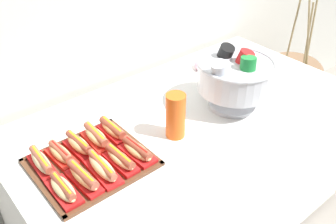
{
  "coord_description": "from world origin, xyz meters",
  "views": [
    {
      "loc": [
        -0.94,
        -0.99,
        1.68
      ],
      "look_at": [
        -0.08,
        0.05,
        0.75
      ],
      "focal_mm": 40.2,
      "sensor_mm": 36.0,
      "label": 1
    }
  ],
  "objects_px": {
    "hot_dog_0": "(63,189)",
    "hot_dog_4": "(137,151)",
    "hot_dog_1": "(83,178)",
    "buffet_table": "(187,170)",
    "hot_dog_2": "(102,168)",
    "hot_dog_5": "(42,162)",
    "hot_dog_7": "(79,145)",
    "floor_vase": "(287,100)",
    "hot_dog_8": "(96,137)",
    "hot_dog_9": "(113,130)",
    "punch_bowl": "(235,75)",
    "donut": "(207,65)",
    "cup_stack": "(176,116)",
    "hot_dog_6": "(61,154)",
    "serving_tray": "(91,163)",
    "hot_dog_3": "(120,159)"
  },
  "relations": [
    {
      "from": "serving_tray",
      "to": "hot_dog_5",
      "type": "distance_m",
      "value": 0.17
    },
    {
      "from": "hot_dog_3",
      "to": "punch_bowl",
      "type": "distance_m",
      "value": 0.62
    },
    {
      "from": "buffet_table",
      "to": "hot_dog_3",
      "type": "relative_size",
      "value": 9.86
    },
    {
      "from": "hot_dog_5",
      "to": "hot_dog_6",
      "type": "height_order",
      "value": "hot_dog_5"
    },
    {
      "from": "hot_dog_7",
      "to": "cup_stack",
      "type": "height_order",
      "value": "cup_stack"
    },
    {
      "from": "floor_vase",
      "to": "serving_tray",
      "type": "distance_m",
      "value": 1.68
    },
    {
      "from": "cup_stack",
      "to": "donut",
      "type": "relative_size",
      "value": 1.41
    },
    {
      "from": "floor_vase",
      "to": "hot_dog_8",
      "type": "xyz_separation_m",
      "value": [
        -1.52,
        -0.11,
        0.5
      ]
    },
    {
      "from": "buffet_table",
      "to": "donut",
      "type": "distance_m",
      "value": 0.56
    },
    {
      "from": "floor_vase",
      "to": "hot_dog_2",
      "type": "relative_size",
      "value": 6.18
    },
    {
      "from": "buffet_table",
      "to": "punch_bowl",
      "type": "xyz_separation_m",
      "value": [
        0.18,
        -0.08,
        0.51
      ]
    },
    {
      "from": "buffet_table",
      "to": "hot_dog_4",
      "type": "relative_size",
      "value": 9.67
    },
    {
      "from": "buffet_table",
      "to": "hot_dog_4",
      "type": "height_order",
      "value": "hot_dog_4"
    },
    {
      "from": "serving_tray",
      "to": "hot_dog_5",
      "type": "bearing_deg",
      "value": 151.63
    },
    {
      "from": "buffet_table",
      "to": "hot_dog_1",
      "type": "relative_size",
      "value": 9.24
    },
    {
      "from": "punch_bowl",
      "to": "donut",
      "type": "xyz_separation_m",
      "value": [
        0.16,
        0.32,
        -0.14
      ]
    },
    {
      "from": "hot_dog_1",
      "to": "buffet_table",
      "type": "bearing_deg",
      "value": 9.85
    },
    {
      "from": "hot_dog_6",
      "to": "hot_dog_0",
      "type": "bearing_deg",
      "value": -114.0
    },
    {
      "from": "floor_vase",
      "to": "hot_dog_7",
      "type": "bearing_deg",
      "value": -176.15
    },
    {
      "from": "floor_vase",
      "to": "hot_dog_8",
      "type": "height_order",
      "value": "floor_vase"
    },
    {
      "from": "donut",
      "to": "hot_dog_9",
      "type": "bearing_deg",
      "value": -165.96
    },
    {
      "from": "floor_vase",
      "to": "donut",
      "type": "bearing_deg",
      "value": 174.69
    },
    {
      "from": "hot_dog_0",
      "to": "hot_dog_4",
      "type": "xyz_separation_m",
      "value": [
        0.3,
        0.0,
        0.0
      ]
    },
    {
      "from": "hot_dog_0",
      "to": "hot_dog_2",
      "type": "relative_size",
      "value": 0.87
    },
    {
      "from": "buffet_table",
      "to": "hot_dog_6",
      "type": "height_order",
      "value": "hot_dog_6"
    },
    {
      "from": "hot_dog_6",
      "to": "hot_dog_4",
      "type": "bearing_deg",
      "value": -35.81
    },
    {
      "from": "buffet_table",
      "to": "hot_dog_3",
      "type": "height_order",
      "value": "hot_dog_3"
    },
    {
      "from": "hot_dog_9",
      "to": "hot_dog_2",
      "type": "bearing_deg",
      "value": -131.83
    },
    {
      "from": "hot_dog_0",
      "to": "hot_dog_6",
      "type": "bearing_deg",
      "value": 66.0
    },
    {
      "from": "hot_dog_9",
      "to": "hot_dog_5",
      "type": "bearing_deg",
      "value": -179.55
    },
    {
      "from": "hot_dog_2",
      "to": "hot_dog_9",
      "type": "bearing_deg",
      "value": 48.17
    },
    {
      "from": "punch_bowl",
      "to": "cup_stack",
      "type": "xyz_separation_m",
      "value": [
        -0.34,
        -0.0,
        -0.06
      ]
    },
    {
      "from": "hot_dog_2",
      "to": "hot_dog_5",
      "type": "relative_size",
      "value": 1.09
    },
    {
      "from": "hot_dog_7",
      "to": "hot_dog_8",
      "type": "height_order",
      "value": "same"
    },
    {
      "from": "hot_dog_1",
      "to": "hot_dog_6",
      "type": "relative_size",
      "value": 1.11
    },
    {
      "from": "hot_dog_2",
      "to": "hot_dog_5",
      "type": "xyz_separation_m",
      "value": [
        -0.15,
        0.16,
        -0.0
      ]
    },
    {
      "from": "hot_dog_5",
      "to": "floor_vase",
      "type": "bearing_deg",
      "value": 3.56
    },
    {
      "from": "buffet_table",
      "to": "hot_dog_7",
      "type": "bearing_deg",
      "value": 172.65
    },
    {
      "from": "hot_dog_7",
      "to": "hot_dog_0",
      "type": "bearing_deg",
      "value": -131.83
    },
    {
      "from": "hot_dog_9",
      "to": "donut",
      "type": "height_order",
      "value": "hot_dog_9"
    },
    {
      "from": "serving_tray",
      "to": "hot_dog_8",
      "type": "distance_m",
      "value": 0.12
    },
    {
      "from": "hot_dog_6",
      "to": "hot_dog_8",
      "type": "distance_m",
      "value": 0.15
    },
    {
      "from": "hot_dog_8",
      "to": "punch_bowl",
      "type": "xyz_separation_m",
      "value": [
        0.61,
        -0.15,
        0.12
      ]
    },
    {
      "from": "serving_tray",
      "to": "hot_dog_1",
      "type": "distance_m",
      "value": 0.12
    },
    {
      "from": "serving_tray",
      "to": "buffet_table",
      "type": "bearing_deg",
      "value": 1.97
    },
    {
      "from": "hot_dog_4",
      "to": "cup_stack",
      "type": "bearing_deg",
      "value": 4.35
    },
    {
      "from": "hot_dog_0",
      "to": "donut",
      "type": "xyz_separation_m",
      "value": [
        1.0,
        0.34,
        -0.01
      ]
    },
    {
      "from": "floor_vase",
      "to": "hot_dog_3",
      "type": "xyz_separation_m",
      "value": [
        -1.52,
        -0.27,
        0.5
      ]
    },
    {
      "from": "hot_dog_1",
      "to": "donut",
      "type": "distance_m",
      "value": 0.99
    },
    {
      "from": "buffet_table",
      "to": "hot_dog_6",
      "type": "distance_m",
      "value": 0.7
    }
  ]
}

